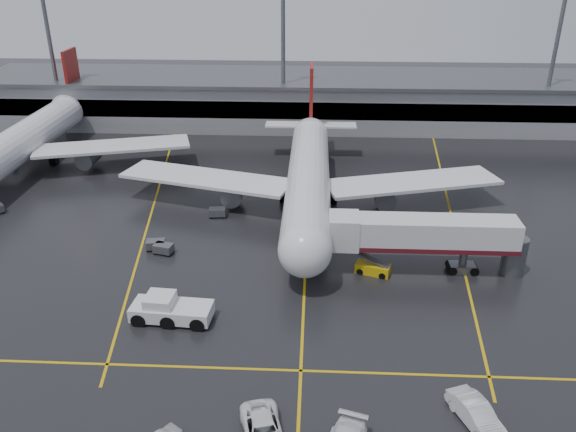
{
  "coord_description": "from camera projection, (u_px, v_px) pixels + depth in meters",
  "views": [
    {
      "loc": [
        0.77,
        -57.97,
        30.52
      ],
      "look_at": [
        -2.0,
        -2.0,
        4.0
      ],
      "focal_mm": 36.11,
      "sensor_mm": 36.0,
      "label": 1
    }
  ],
  "objects": [
    {
      "name": "service_van_c",
      "position": [
        476.0,
        414.0,
        40.21
      ],
      "size": [
        3.6,
        5.44,
        1.7
      ],
      "primitive_type": "imported",
      "rotation": [
        0.0,
        0.0,
        0.39
      ],
      "color": "silver",
      "rests_on": "ground"
    },
    {
      "name": "light_mast_left",
      "position": [
        50.0,
        46.0,
        99.16
      ],
      "size": [
        3.0,
        1.2,
        25.45
      ],
      "color": "#595B60",
      "rests_on": "ground"
    },
    {
      "name": "second_airliner",
      "position": [
        25.0,
        140.0,
        85.08
      ],
      "size": [
        48.8,
        45.6,
        14.1
      ],
      "color": "silver",
      "rests_on": "ground"
    },
    {
      "name": "apron_line_stop",
      "position": [
        301.0,
        371.0,
        45.55
      ],
      "size": [
        60.0,
        0.25,
        0.02
      ],
      "primitive_type": "cube",
      "color": "gold",
      "rests_on": "ground"
    },
    {
      "name": "service_van_a",
      "position": [
        263.0,
        432.0,
        38.84
      ],
      "size": [
        3.96,
        6.16,
        1.58
      ],
      "primitive_type": "imported",
      "rotation": [
        0.0,
        0.0,
        0.25
      ],
      "color": "white",
      "rests_on": "ground"
    },
    {
      "name": "baggage_cart_b",
      "position": [
        156.0,
        244.0,
        63.32
      ],
      "size": [
        2.17,
        1.58,
        1.12
      ],
      "color": "#595B60",
      "rests_on": "ground"
    },
    {
      "name": "light_mast_right",
      "position": [
        555.0,
        50.0,
        95.36
      ],
      "size": [
        3.0,
        1.2,
        25.45
      ],
      "color": "#595B60",
      "rests_on": "ground"
    },
    {
      "name": "pushback_tractor",
      "position": [
        170.0,
        310.0,
        51.35
      ],
      "size": [
        7.32,
        3.55,
        2.55
      ],
      "color": "silver",
      "rests_on": "ground"
    },
    {
      "name": "main_airliner",
      "position": [
        309.0,
        175.0,
        72.37
      ],
      "size": [
        48.8,
        45.6,
        14.1
      ],
      "color": "silver",
      "rests_on": "ground"
    },
    {
      "name": "jet_bridge",
      "position": [
        425.0,
        237.0,
        57.79
      ],
      "size": [
        19.9,
        3.4,
        6.05
      ],
      "color": "silver",
      "rests_on": "ground"
    },
    {
      "name": "belt_loader",
      "position": [
        373.0,
        269.0,
        58.79
      ],
      "size": [
        3.72,
        2.48,
        2.18
      ],
      "color": "gold",
      "rests_on": "ground"
    },
    {
      "name": "baggage_cart_c",
      "position": [
        217.0,
        212.0,
        70.91
      ],
      "size": [
        2.11,
        1.48,
        1.12
      ],
      "color": "#595B60",
      "rests_on": "ground"
    },
    {
      "name": "ground",
      "position": [
        307.0,
        241.0,
        65.42
      ],
      "size": [
        220.0,
        220.0,
        0.0
      ],
      "primitive_type": "plane",
      "color": "black",
      "rests_on": "ground"
    },
    {
      "name": "apron_line_right",
      "position": [
        449.0,
        207.0,
        73.64
      ],
      "size": [
        7.57,
        69.64,
        0.02
      ],
      "primitive_type": "cube",
      "rotation": [
        0.0,
        0.0,
        -0.1
      ],
      "color": "gold",
      "rests_on": "ground"
    },
    {
      "name": "apron_line_centre",
      "position": [
        307.0,
        241.0,
        65.41
      ],
      "size": [
        0.25,
        90.0,
        0.02
      ],
      "primitive_type": "cube",
      "color": "gold",
      "rests_on": "ground"
    },
    {
      "name": "terminal",
      "position": [
        312.0,
        99.0,
        106.84
      ],
      "size": [
        122.0,
        19.0,
        8.6
      ],
      "color": "gray",
      "rests_on": "ground"
    },
    {
      "name": "apron_line_left",
      "position": [
        155.0,
        201.0,
        75.34
      ],
      "size": [
        9.99,
        69.35,
        0.02
      ],
      "primitive_type": "cube",
      "rotation": [
        0.0,
        0.0,
        0.14
      ],
      "color": "gold",
      "rests_on": "ground"
    },
    {
      "name": "baggage_cart_a",
      "position": [
        163.0,
        248.0,
        62.5
      ],
      "size": [
        2.26,
        1.75,
        1.12
      ],
      "color": "#595B60",
      "rests_on": "ground"
    },
    {
      "name": "light_mast_mid",
      "position": [
        283.0,
        48.0,
        97.37
      ],
      "size": [
        3.0,
        1.2,
        25.45
      ],
      "color": "#595B60",
      "rests_on": "ground"
    }
  ]
}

